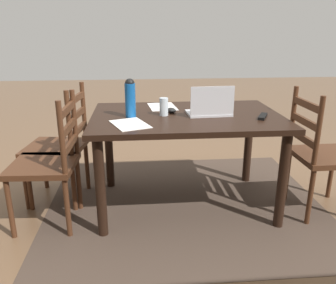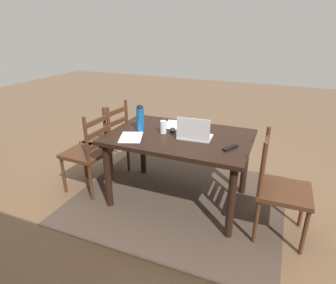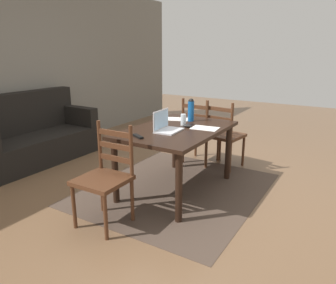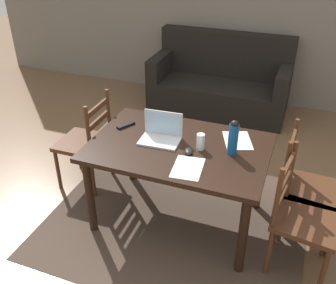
{
  "view_description": "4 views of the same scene",
  "coord_description": "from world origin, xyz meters",
  "px_view_note": "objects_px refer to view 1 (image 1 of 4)",
  "views": [
    {
      "loc": [
        0.36,
        2.51,
        1.38
      ],
      "look_at": [
        0.13,
        -0.11,
        0.5
      ],
      "focal_mm": 37.04,
      "sensor_mm": 36.0,
      "label": 1
    },
    {
      "loc": [
        -0.92,
        2.51,
        1.79
      ],
      "look_at": [
        0.15,
        -0.05,
        0.63
      ],
      "focal_mm": 30.55,
      "sensor_mm": 36.0,
      "label": 2
    },
    {
      "loc": [
        -3.03,
        -1.75,
        1.61
      ],
      "look_at": [
        -0.14,
        0.03,
        0.62
      ],
      "focal_mm": 34.12,
      "sensor_mm": 36.0,
      "label": 3
    },
    {
      "loc": [
        0.84,
        -2.46,
        2.33
      ],
      "look_at": [
        -0.14,
        0.13,
        0.68
      ],
      "focal_mm": 40.97,
      "sensor_mm": 36.0,
      "label": 4
    }
  ],
  "objects_px": {
    "chair_left_far": "(321,155)",
    "water_bottle": "(130,97)",
    "dining_table": "(186,127)",
    "drinking_glass": "(164,107)",
    "laptop": "(210,108)",
    "computer_mouse": "(172,110)",
    "chair_right_far": "(49,164)",
    "tv_remote": "(263,116)",
    "chair_right_near": "(60,146)"
  },
  "relations": [
    {
      "from": "laptop",
      "to": "water_bottle",
      "type": "distance_m",
      "value": 0.59
    },
    {
      "from": "laptop",
      "to": "water_bottle",
      "type": "relative_size",
      "value": 1.19
    },
    {
      "from": "dining_table",
      "to": "chair_right_far",
      "type": "xyz_separation_m",
      "value": [
        1.0,
        0.19,
        -0.19
      ]
    },
    {
      "from": "chair_right_near",
      "to": "tv_remote",
      "type": "xyz_separation_m",
      "value": [
        -1.53,
        0.32,
        0.3
      ]
    },
    {
      "from": "chair_left_far",
      "to": "dining_table",
      "type": "bearing_deg",
      "value": -10.72
    },
    {
      "from": "computer_mouse",
      "to": "chair_right_near",
      "type": "bearing_deg",
      "value": -23.81
    },
    {
      "from": "dining_table",
      "to": "tv_remote",
      "type": "xyz_separation_m",
      "value": [
        -0.54,
        0.14,
        0.11
      ]
    },
    {
      "from": "dining_table",
      "to": "drinking_glass",
      "type": "distance_m",
      "value": 0.24
    },
    {
      "from": "laptop",
      "to": "tv_remote",
      "type": "bearing_deg",
      "value": 164.71
    },
    {
      "from": "water_bottle",
      "to": "computer_mouse",
      "type": "xyz_separation_m",
      "value": [
        -0.31,
        -0.12,
        -0.13
      ]
    },
    {
      "from": "chair_left_far",
      "to": "computer_mouse",
      "type": "distance_m",
      "value": 1.17
    },
    {
      "from": "dining_table",
      "to": "chair_left_far",
      "type": "height_order",
      "value": "chair_left_far"
    },
    {
      "from": "chair_left_far",
      "to": "water_bottle",
      "type": "height_order",
      "value": "water_bottle"
    },
    {
      "from": "chair_right_near",
      "to": "tv_remote",
      "type": "distance_m",
      "value": 1.6
    },
    {
      "from": "drinking_glass",
      "to": "computer_mouse",
      "type": "height_order",
      "value": "drinking_glass"
    },
    {
      "from": "dining_table",
      "to": "water_bottle",
      "type": "relative_size",
      "value": 5.04
    },
    {
      "from": "chair_right_near",
      "to": "chair_right_far",
      "type": "xyz_separation_m",
      "value": [
        -0.0,
        0.37,
        0.0
      ]
    },
    {
      "from": "chair_right_far",
      "to": "computer_mouse",
      "type": "height_order",
      "value": "chair_right_far"
    },
    {
      "from": "chair_left_far",
      "to": "water_bottle",
      "type": "distance_m",
      "value": 1.48
    },
    {
      "from": "dining_table",
      "to": "water_bottle",
      "type": "distance_m",
      "value": 0.48
    },
    {
      "from": "chair_left_far",
      "to": "chair_right_far",
      "type": "bearing_deg",
      "value": 0.03
    },
    {
      "from": "chair_right_far",
      "to": "tv_remote",
      "type": "distance_m",
      "value": 1.56
    },
    {
      "from": "water_bottle",
      "to": "computer_mouse",
      "type": "relative_size",
      "value": 2.8
    },
    {
      "from": "drinking_glass",
      "to": "tv_remote",
      "type": "height_order",
      "value": "drinking_glass"
    },
    {
      "from": "chair_right_far",
      "to": "computer_mouse",
      "type": "relative_size",
      "value": 9.5
    },
    {
      "from": "water_bottle",
      "to": "tv_remote",
      "type": "relative_size",
      "value": 1.65
    },
    {
      "from": "laptop",
      "to": "computer_mouse",
      "type": "bearing_deg",
      "value": -23.85
    },
    {
      "from": "drinking_glass",
      "to": "chair_right_near",
      "type": "bearing_deg",
      "value": -13.16
    },
    {
      "from": "chair_left_far",
      "to": "computer_mouse",
      "type": "bearing_deg",
      "value": -13.68
    },
    {
      "from": "chair_right_far",
      "to": "tv_remote",
      "type": "xyz_separation_m",
      "value": [
        -1.53,
        -0.05,
        0.3
      ]
    },
    {
      "from": "chair_left_far",
      "to": "computer_mouse",
      "type": "height_order",
      "value": "chair_left_far"
    },
    {
      "from": "chair_right_near",
      "to": "computer_mouse",
      "type": "relative_size",
      "value": 9.5
    },
    {
      "from": "dining_table",
      "to": "chair_left_far",
      "type": "xyz_separation_m",
      "value": [
        -1.0,
        0.19,
        -0.19
      ]
    },
    {
      "from": "dining_table",
      "to": "drinking_glass",
      "type": "relative_size",
      "value": 10.75
    },
    {
      "from": "chair_right_far",
      "to": "computer_mouse",
      "type": "distance_m",
      "value": 0.98
    },
    {
      "from": "chair_right_far",
      "to": "laptop",
      "type": "xyz_separation_m",
      "value": [
        -1.16,
        -0.15,
        0.34
      ]
    },
    {
      "from": "dining_table",
      "to": "computer_mouse",
      "type": "xyz_separation_m",
      "value": [
        0.11,
        -0.08,
        0.11
      ]
    },
    {
      "from": "chair_left_far",
      "to": "water_bottle",
      "type": "relative_size",
      "value": 3.39
    },
    {
      "from": "drinking_glass",
      "to": "tv_remote",
      "type": "xyz_separation_m",
      "value": [
        -0.71,
        0.13,
        -0.06
      ]
    },
    {
      "from": "computer_mouse",
      "to": "tv_remote",
      "type": "xyz_separation_m",
      "value": [
        -0.64,
        0.22,
        -0.01
      ]
    },
    {
      "from": "dining_table",
      "to": "chair_right_near",
      "type": "distance_m",
      "value": 1.03
    },
    {
      "from": "computer_mouse",
      "to": "dining_table",
      "type": "bearing_deg",
      "value": 125.7
    },
    {
      "from": "chair_left_far",
      "to": "laptop",
      "type": "xyz_separation_m",
      "value": [
        0.83,
        -0.15,
        0.34
      ]
    },
    {
      "from": "chair_right_far",
      "to": "tv_remote",
      "type": "relative_size",
      "value": 5.59
    },
    {
      "from": "dining_table",
      "to": "chair_right_far",
      "type": "height_order",
      "value": "chair_right_far"
    },
    {
      "from": "laptop",
      "to": "computer_mouse",
      "type": "xyz_separation_m",
      "value": [
        0.27,
        -0.12,
        -0.04
      ]
    },
    {
      "from": "chair_right_far",
      "to": "drinking_glass",
      "type": "xyz_separation_m",
      "value": [
        -0.82,
        -0.18,
        0.35
      ]
    },
    {
      "from": "chair_left_far",
      "to": "chair_right_near",
      "type": "bearing_deg",
      "value": -10.54
    },
    {
      "from": "chair_left_far",
      "to": "water_bottle",
      "type": "xyz_separation_m",
      "value": [
        1.41,
        -0.15,
        0.43
      ]
    },
    {
      "from": "chair_left_far",
      "to": "chair_right_far",
      "type": "distance_m",
      "value": 1.99
    }
  ]
}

